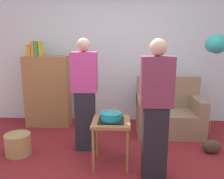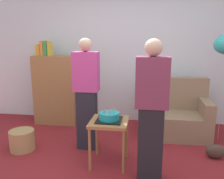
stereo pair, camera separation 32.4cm
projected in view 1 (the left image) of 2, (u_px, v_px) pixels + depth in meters
The scene contains 11 objects.
ground_plane at pixel (120, 174), 2.95m from camera, with size 8.00×8.00×0.00m, color maroon.
wall_back at pixel (122, 52), 4.66m from camera, with size 6.00×0.10×2.70m, color silver.
couch at pixel (169, 113), 4.19m from camera, with size 1.10×0.70×0.96m.
bookshelf at pixel (48, 90), 4.47m from camera, with size 0.80×0.36×1.57m.
side_table at pixel (111, 127), 3.09m from camera, with size 0.48×0.48×0.60m.
birthday_cake at pixel (111, 117), 3.06m from camera, with size 0.32×0.32×0.17m.
person_blowing_candles at pixel (85, 95), 3.45m from camera, with size 0.36×0.22×1.63m.
person_holding_cake at pixel (156, 110), 2.73m from camera, with size 0.36×0.22×1.63m.
wicker_basket at pixel (18, 144), 3.43m from camera, with size 0.36×0.36×0.30m, color #A88451.
handbag at pixel (212, 147), 3.46m from camera, with size 0.28×0.14×0.20m, color #473328.
balloon_bunch at pixel (216, 44), 3.80m from camera, with size 0.35×0.44×1.69m.
Camera 1 is at (0.02, -2.66, 1.65)m, focal length 38.68 mm.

